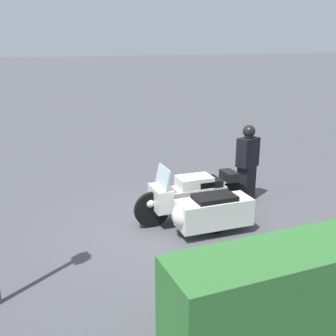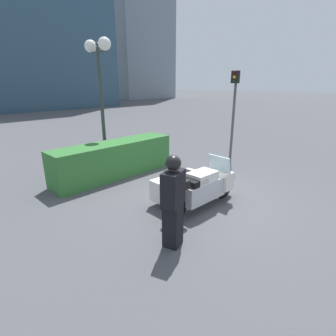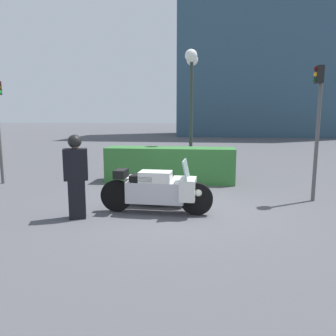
# 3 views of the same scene
# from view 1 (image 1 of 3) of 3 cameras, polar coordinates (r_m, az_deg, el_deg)

# --- Properties ---
(ground_plane) EXTENTS (160.00, 160.00, 0.00)m
(ground_plane) POSITION_cam_1_polar(r_m,az_deg,el_deg) (8.13, 1.51, -8.16)
(ground_plane) COLOR #4C4C51
(police_motorcycle) EXTENTS (2.44, 1.32, 1.17)m
(police_motorcycle) POSITION_cam_1_polar(r_m,az_deg,el_deg) (8.02, 4.20, -4.81)
(police_motorcycle) COLOR black
(police_motorcycle) RESTS_ON ground
(officer_rider) EXTENTS (0.53, 0.42, 1.71)m
(officer_rider) POSITION_cam_1_polar(r_m,az_deg,el_deg) (9.35, 10.69, 0.88)
(officer_rider) COLOR black
(officer_rider) RESTS_ON ground
(hedge_bush_curbside) EXTENTS (4.01, 0.92, 1.09)m
(hedge_bush_curbside) POSITION_cam_1_polar(r_m,az_deg,el_deg) (5.82, 19.44, -14.20)
(hedge_bush_curbside) COLOR #337033
(hedge_bush_curbside) RESTS_ON ground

